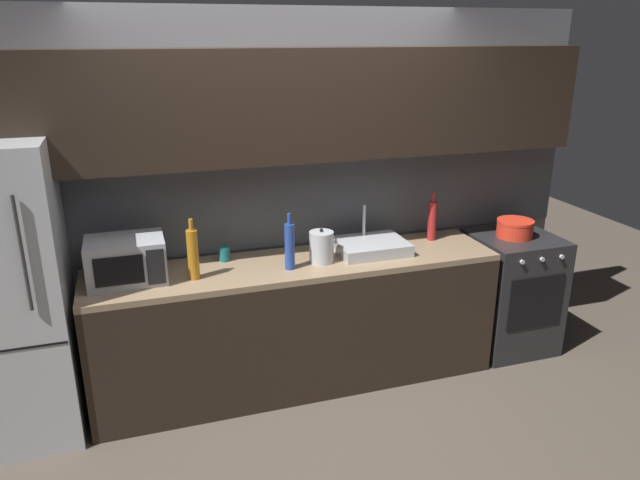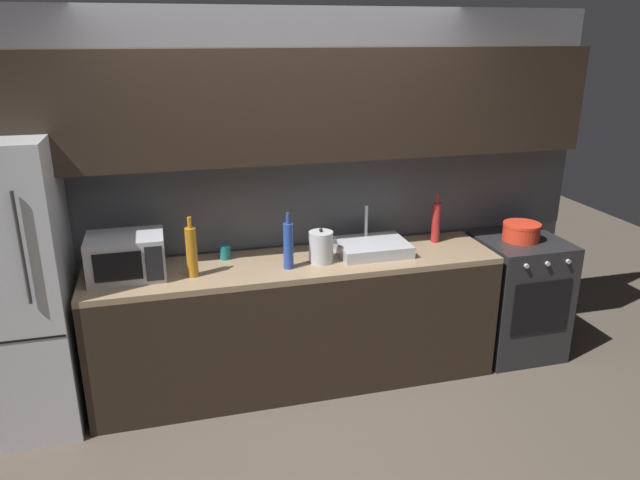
{
  "view_description": "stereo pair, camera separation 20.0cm",
  "coord_description": "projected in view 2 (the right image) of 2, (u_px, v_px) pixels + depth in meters",
  "views": [
    {
      "loc": [
        -1.0,
        -2.66,
        2.34
      ],
      "look_at": [
        0.16,
        0.9,
        1.04
      ],
      "focal_mm": 33.65,
      "sensor_mm": 36.0,
      "label": 1
    },
    {
      "loc": [
        -0.81,
        -2.72,
        2.34
      ],
      "look_at": [
        0.16,
        0.9,
        1.04
      ],
      "focal_mm": 33.65,
      "sensor_mm": 36.0,
      "label": 2
    }
  ],
  "objects": [
    {
      "name": "sink_basin",
      "position": [
        372.0,
        247.0,
        4.12
      ],
      "size": [
        0.48,
        0.38,
        0.3
      ],
      "color": "#ADAFB5",
      "rests_on": "counter_run"
    },
    {
      "name": "wine_bottle_red",
      "position": [
        436.0,
        222.0,
        4.3
      ],
      "size": [
        0.06,
        0.06,
        0.36
      ],
      "color": "#A82323",
      "rests_on": "counter_run"
    },
    {
      "name": "kettle",
      "position": [
        321.0,
        247.0,
        3.93
      ],
      "size": [
        0.2,
        0.16,
        0.23
      ],
      "color": "#B7BABF",
      "rests_on": "counter_run"
    },
    {
      "name": "refrigerator",
      "position": [
        8.0,
        289.0,
        3.54
      ],
      "size": [
        0.68,
        0.69,
        1.8
      ],
      "color": "#B7BABF",
      "rests_on": "ground"
    },
    {
      "name": "wine_bottle_blue",
      "position": [
        288.0,
        245.0,
        3.81
      ],
      "size": [
        0.06,
        0.06,
        0.37
      ],
      "color": "#234299",
      "rests_on": "counter_run"
    },
    {
      "name": "back_wall",
      "position": [
        285.0,
        156.0,
        4.03
      ],
      "size": [
        4.47,
        0.44,
        2.5
      ],
      "color": "slate",
      "rests_on": "ground"
    },
    {
      "name": "ground_plane",
      "position": [
        333.0,
        462.0,
        3.44
      ],
      "size": [
        10.0,
        10.0,
        0.0
      ],
      "primitive_type": "plane",
      "color": "#4C4238"
    },
    {
      "name": "wine_bottle_amber",
      "position": [
        192.0,
        251.0,
        3.68
      ],
      "size": [
        0.07,
        0.07,
        0.38
      ],
      "color": "#B27019",
      "rests_on": "counter_run"
    },
    {
      "name": "cooking_pot",
      "position": [
        521.0,
        232.0,
        4.36
      ],
      "size": [
        0.27,
        0.27,
        0.13
      ],
      "color": "red",
      "rests_on": "oven_range"
    },
    {
      "name": "counter_run",
      "position": [
        297.0,
        323.0,
        4.11
      ],
      "size": [
        2.73,
        0.6,
        0.9
      ],
      "color": "black",
      "rests_on": "ground"
    },
    {
      "name": "microwave",
      "position": [
        126.0,
        256.0,
        3.68
      ],
      "size": [
        0.46,
        0.35,
        0.27
      ],
      "color": "#A8AAAF",
      "rests_on": "counter_run"
    },
    {
      "name": "mug_teal",
      "position": [
        225.0,
        252.0,
        4.0
      ],
      "size": [
        0.07,
        0.07,
        0.1
      ],
      "primitive_type": "cylinder",
      "color": "#19666B",
      "rests_on": "counter_run"
    },
    {
      "name": "oven_range",
      "position": [
        517.0,
        296.0,
        4.53
      ],
      "size": [
        0.6,
        0.62,
        0.9
      ],
      "color": "#232326",
      "rests_on": "ground"
    }
  ]
}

